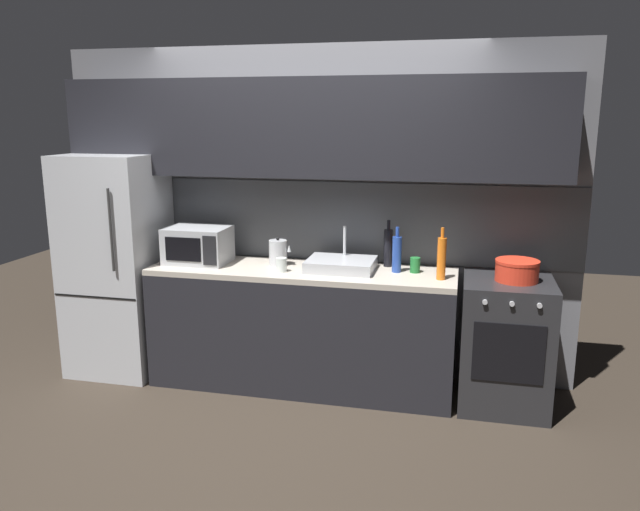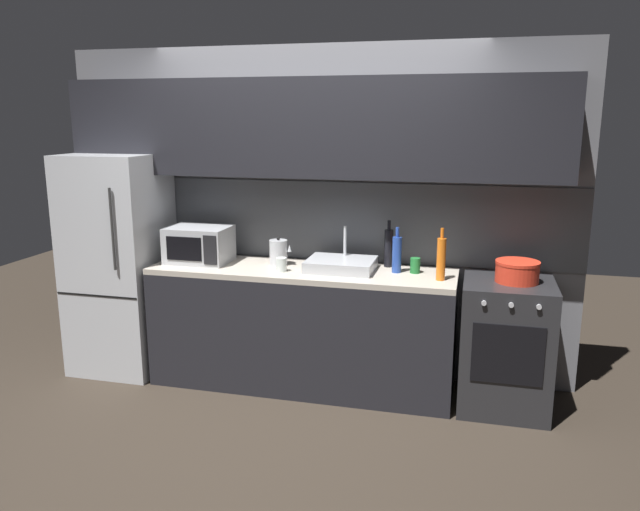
{
  "view_description": "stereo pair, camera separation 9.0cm",
  "coord_description": "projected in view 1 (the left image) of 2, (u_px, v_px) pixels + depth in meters",
  "views": [
    {
      "loc": [
        1.12,
        -3.31,
        1.98
      ],
      "look_at": [
        0.14,
        0.9,
        1.01
      ],
      "focal_mm": 34.67,
      "sensor_mm": 36.0,
      "label": 1
    },
    {
      "loc": [
        1.21,
        -3.29,
        1.98
      ],
      "look_at": [
        0.14,
        0.9,
        1.01
      ],
      "focal_mm": 34.67,
      "sensor_mm": 36.0,
      "label": 2
    }
  ],
  "objects": [
    {
      "name": "ground_plane",
      "position": [
        265.0,
        444.0,
        3.83
      ],
      "size": [
        10.0,
        10.0,
        0.0
      ],
      "primitive_type": "plane",
      "color": "#2D261E"
    },
    {
      "name": "back_wall",
      "position": [
        311.0,
        175.0,
        4.62
      ],
      "size": [
        3.96,
        0.44,
        2.5
      ],
      "color": "slate",
      "rests_on": "ground"
    },
    {
      "name": "counter_run",
      "position": [
        302.0,
        328.0,
        4.58
      ],
      "size": [
        2.22,
        0.6,
        0.9
      ],
      "color": "black",
      "rests_on": "ground"
    },
    {
      "name": "refrigerator",
      "position": [
        117.0,
        264.0,
        4.82
      ],
      "size": [
        0.68,
        0.69,
        1.7
      ],
      "color": "#B7BABF",
      "rests_on": "ground"
    },
    {
      "name": "oven_range",
      "position": [
        505.0,
        344.0,
        4.26
      ],
      "size": [
        0.6,
        0.62,
        0.9
      ],
      "color": "#232326",
      "rests_on": "ground"
    },
    {
      "name": "microwave",
      "position": [
        198.0,
        245.0,
        4.65
      ],
      "size": [
        0.46,
        0.35,
        0.27
      ],
      "color": "#A8AAAF",
      "rests_on": "counter_run"
    },
    {
      "name": "sink_basin",
      "position": [
        341.0,
        264.0,
        4.44
      ],
      "size": [
        0.48,
        0.38,
        0.3
      ],
      "color": "#ADAFB5",
      "rests_on": "counter_run"
    },
    {
      "name": "kettle",
      "position": [
        278.0,
        253.0,
        4.57
      ],
      "size": [
        0.17,
        0.13,
        0.21
      ],
      "color": "#B7BABF",
      "rests_on": "counter_run"
    },
    {
      "name": "wine_bottle_orange",
      "position": [
        442.0,
        258.0,
        4.16
      ],
      "size": [
        0.06,
        0.06,
        0.36
      ],
      "color": "orange",
      "rests_on": "counter_run"
    },
    {
      "name": "wine_bottle_blue",
      "position": [
        397.0,
        254.0,
        4.36
      ],
      "size": [
        0.07,
        0.07,
        0.33
      ],
      "color": "#234299",
      "rests_on": "counter_run"
    },
    {
      "name": "wine_bottle_dark",
      "position": [
        388.0,
        247.0,
        4.53
      ],
      "size": [
        0.06,
        0.06,
        0.35
      ],
      "color": "black",
      "rests_on": "counter_run"
    },
    {
      "name": "mug_clear",
      "position": [
        281.0,
        265.0,
        4.39
      ],
      "size": [
        0.07,
        0.07,
        0.1
      ],
      "primitive_type": "cylinder",
      "color": "silver",
      "rests_on": "counter_run"
    },
    {
      "name": "mug_green",
      "position": [
        415.0,
        265.0,
        4.37
      ],
      "size": [
        0.07,
        0.07,
        0.11
      ],
      "primitive_type": "cylinder",
      "color": "#1E6B2D",
      "rests_on": "counter_run"
    },
    {
      "name": "cooking_pot",
      "position": [
        517.0,
        271.0,
        4.14
      ],
      "size": [
        0.29,
        0.29,
        0.14
      ],
      "color": "red",
      "rests_on": "oven_range"
    }
  ]
}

